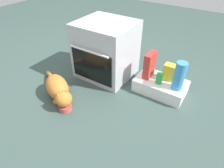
{
  "coord_description": "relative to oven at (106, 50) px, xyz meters",
  "views": [
    {
      "loc": [
        1.17,
        -1.22,
        1.36
      ],
      "look_at": [
        0.36,
        0.01,
        0.25
      ],
      "focal_mm": 30.63,
      "sensor_mm": 36.0,
      "label": 1
    }
  ],
  "objects": [
    {
      "name": "food_bowl",
      "position": [
        0.03,
        -0.76,
        -0.29
      ],
      "size": [
        0.13,
        0.13,
        0.08
      ],
      "color": "#C64C47",
      "rests_on": "ground"
    },
    {
      "name": "pantry_cabinet",
      "position": [
        0.7,
        0.03,
        -0.26
      ],
      "size": [
        0.54,
        0.33,
        0.14
      ],
      "primitive_type": "cube",
      "color": "white",
      "rests_on": "ground"
    },
    {
      "name": "cat",
      "position": [
        -0.15,
        -0.67,
        -0.2
      ],
      "size": [
        0.73,
        0.45,
        0.24
      ],
      "rotation": [
        0.0,
        0.0,
        -0.49
      ],
      "color": "#C6752D",
      "rests_on": "ground"
    },
    {
      "name": "oven",
      "position": [
        0.0,
        0.0,
        0.0
      ],
      "size": [
        0.62,
        0.61,
        0.66
      ],
      "color": "#B7BABF",
      "rests_on": "ground"
    },
    {
      "name": "soda_can",
      "position": [
        0.69,
        -0.03,
        -0.12
      ],
      "size": [
        0.07,
        0.07,
        0.12
      ],
      "primitive_type": "cylinder",
      "color": "green",
      "rests_on": "pantry_cabinet"
    },
    {
      "name": "snack_bag",
      "position": [
        0.75,
        0.1,
        -0.09
      ],
      "size": [
        0.12,
        0.09,
        0.18
      ],
      "primitive_type": "cube",
      "color": "yellow",
      "rests_on": "pantry_cabinet"
    },
    {
      "name": "ground",
      "position": [
        -0.0,
        -0.44,
        -0.33
      ],
      "size": [
        8.0,
        8.0,
        0.0
      ],
      "primitive_type": "plane",
      "color": "#384C47"
    },
    {
      "name": "water_bottle",
      "position": [
        0.87,
        -0.01,
        -0.03
      ],
      "size": [
        0.11,
        0.11,
        0.3
      ],
      "primitive_type": "cylinder",
      "color": "#388CD1",
      "rests_on": "pantry_cabinet"
    },
    {
      "name": "cereal_box",
      "position": [
        0.54,
        0.04,
        -0.04
      ],
      "size": [
        0.07,
        0.18,
        0.28
      ],
      "primitive_type": "cube",
      "color": "#B72D28",
      "rests_on": "pantry_cabinet"
    }
  ]
}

